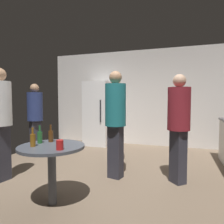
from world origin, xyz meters
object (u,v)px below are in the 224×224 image
person_in_navy_shirt (35,114)px  person_in_maroon_shirt (179,120)px  plastic_cup_red (60,145)px  person_in_teal_shirt (115,116)px  beer_bottle_amber (33,140)px  person_in_white_shirt (0,115)px  beer_bottle_brown (51,136)px  person_in_gray_shirt (116,115)px  refrigerator (98,113)px  foreground_table (52,154)px  beer_bottle_green (40,137)px

person_in_navy_shirt → person_in_maroon_shirt: person_in_maroon_shirt is taller
plastic_cup_red → person_in_teal_shirt: (0.26, 1.24, 0.24)m
beer_bottle_amber → person_in_teal_shirt: bearing=61.4°
person_in_white_shirt → person_in_teal_shirt: (1.69, 0.69, -0.02)m
beer_bottle_brown → person_in_maroon_shirt: size_ratio=0.14×
person_in_gray_shirt → beer_bottle_brown: bearing=-31.6°
beer_bottle_amber → person_in_teal_shirt: size_ratio=0.13×
refrigerator → person_in_navy_shirt: refrigerator is taller
refrigerator → person_in_maroon_shirt: 3.08m
plastic_cup_red → person_in_maroon_shirt: size_ratio=0.07×
person_in_navy_shirt → refrigerator: bearing=88.0°
person_in_gray_shirt → person_in_teal_shirt: person_in_teal_shirt is taller
person_in_gray_shirt → plastic_cup_red: bearing=-18.8°
person_in_maroon_shirt → plastic_cup_red: bearing=6.0°
person_in_maroon_shirt → foreground_table: bearing=-2.1°
person_in_maroon_shirt → beer_bottle_amber: bearing=-2.6°
beer_bottle_green → person_in_white_shirt: (-0.99, 0.33, 0.23)m
plastic_cup_red → person_in_maroon_shirt: 1.84m
beer_bottle_green → person_in_maroon_shirt: bearing=33.5°
beer_bottle_amber → person_in_gray_shirt: 1.94m
beer_bottle_green → plastic_cup_red: (0.44, -0.22, -0.03)m
beer_bottle_green → person_in_gray_shirt: bearing=74.0°
beer_bottle_green → plastic_cup_red: bearing=-26.9°
beer_bottle_green → person_in_maroon_shirt: (1.68, 1.11, 0.16)m
beer_bottle_brown → plastic_cup_red: 0.49m
beer_bottle_amber → person_in_gray_shirt: person_in_gray_shirt is taller
foreground_table → refrigerator: bearing=102.8°
refrigerator → person_in_maroon_shirt: refrigerator is taller
foreground_table → person_in_maroon_shirt: bearing=38.9°
plastic_cup_red → person_in_teal_shirt: size_ratio=0.06×
person_in_navy_shirt → person_in_teal_shirt: bearing=10.7°
person_in_gray_shirt → beer_bottle_amber: bearing=-30.5°
refrigerator → person_in_navy_shirt: (-0.91, -1.56, 0.07)m
person_in_navy_shirt → person_in_gray_shirt: (1.93, 0.01, 0.02)m
beer_bottle_green → person_in_teal_shirt: 1.25m
beer_bottle_amber → person_in_white_shirt: size_ratio=0.13×
refrigerator → beer_bottle_green: size_ratio=7.83×
beer_bottle_amber → person_in_navy_shirt: person_in_navy_shirt is taller
person_in_navy_shirt → person_in_white_shirt: person_in_white_shirt is taller
beer_bottle_brown → person_in_maroon_shirt: person_in_maroon_shirt is taller
beer_bottle_brown → refrigerator: bearing=101.1°
person_in_navy_shirt → person_in_teal_shirt: (2.14, -0.68, 0.07)m
beer_bottle_amber → person_in_navy_shirt: 2.40m
beer_bottle_amber → person_in_navy_shirt: bearing=128.4°
beer_bottle_green → person_in_maroon_shirt: size_ratio=0.14×
foreground_table → plastic_cup_red: bearing=-35.8°
foreground_table → person_in_teal_shirt: (0.48, 1.08, 0.40)m
person_in_white_shirt → person_in_teal_shirt: size_ratio=1.02×
person_in_teal_shirt → person_in_white_shirt: bearing=-55.0°
person_in_white_shirt → person_in_teal_shirt: 1.83m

